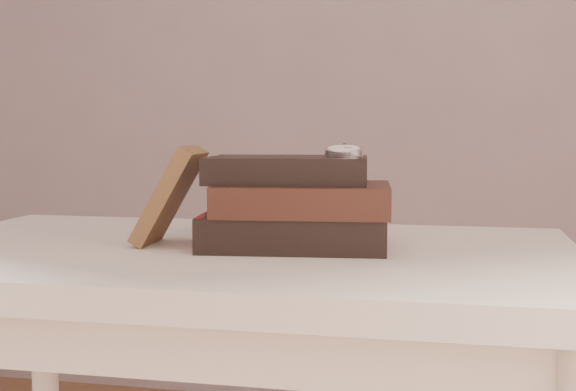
# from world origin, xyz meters

# --- Properties ---
(table) EXTENTS (1.00, 0.60, 0.75)m
(table) POSITION_xyz_m (0.00, 0.35, 0.66)
(table) COLOR beige
(table) RESTS_ON ground
(book_stack) EXTENTS (0.29, 0.21, 0.13)m
(book_stack) POSITION_xyz_m (0.10, 0.37, 0.81)
(book_stack) COLOR black
(book_stack) RESTS_ON table
(journal) EXTENTS (0.10, 0.10, 0.15)m
(journal) POSITION_xyz_m (-0.09, 0.35, 0.82)
(journal) COLOR #402B18
(journal) RESTS_ON table
(pocket_watch) EXTENTS (0.06, 0.16, 0.02)m
(pocket_watch) POSITION_xyz_m (0.17, 0.36, 0.89)
(pocket_watch) COLOR silver
(pocket_watch) RESTS_ON book_stack
(eyeglasses) EXTENTS (0.12, 0.14, 0.05)m
(eyeglasses) POSITION_xyz_m (-0.01, 0.44, 0.82)
(eyeglasses) COLOR silver
(eyeglasses) RESTS_ON book_stack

